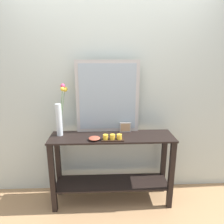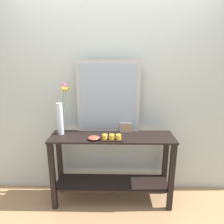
{
  "view_description": "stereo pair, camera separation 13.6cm",
  "coord_description": "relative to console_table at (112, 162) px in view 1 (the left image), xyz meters",
  "views": [
    {
      "loc": [
        -0.1,
        -2.13,
        1.71
      ],
      "look_at": [
        0.0,
        0.0,
        1.14
      ],
      "focal_mm": 32.18,
      "sensor_mm": 36.0,
      "label": 1
    },
    {
      "loc": [
        0.04,
        -2.13,
        1.71
      ],
      "look_at": [
        0.0,
        0.0,
        1.14
      ],
      "focal_mm": 32.18,
      "sensor_mm": 36.0,
      "label": 2
    }
  ],
  "objects": [
    {
      "name": "console_table",
      "position": [
        0.0,
        0.0,
        0.0
      ],
      "size": [
        1.41,
        0.38,
        0.85
      ],
      "color": "black",
      "rests_on": "ground"
    },
    {
      "name": "ground_plane",
      "position": [
        0.0,
        0.0,
        -0.53
      ],
      "size": [
        7.0,
        6.0,
        0.02
      ],
      "primitive_type": "cube",
      "color": "#A87F56"
    },
    {
      "name": "mirror_leaning",
      "position": [
        -0.04,
        0.16,
        0.75
      ],
      "size": [
        0.73,
        0.03,
        0.84
      ],
      "color": "#B7B2AD",
      "rests_on": "console_table"
    },
    {
      "name": "tall_vase_left",
      "position": [
        -0.59,
        0.07,
        0.58
      ],
      "size": [
        0.13,
        0.17,
        0.58
      ],
      "color": "silver",
      "rests_on": "console_table"
    },
    {
      "name": "wall_back",
      "position": [
        0.0,
        0.31,
        0.83
      ],
      "size": [
        6.4,
        0.08,
        2.7
      ],
      "primitive_type": "cube",
      "color": "beige",
      "rests_on": "ground"
    },
    {
      "name": "decorative_bowl",
      "position": [
        -0.2,
        -0.11,
        0.35
      ],
      "size": [
        0.13,
        0.13,
        0.04
      ],
      "color": "#B24C38",
      "rests_on": "console_table"
    },
    {
      "name": "candle_tray",
      "position": [
        -0.0,
        -0.12,
        0.36
      ],
      "size": [
        0.24,
        0.09,
        0.07
      ],
      "color": "black",
      "rests_on": "console_table"
    },
    {
      "name": "picture_frame_small",
      "position": [
        0.16,
        0.12,
        0.39
      ],
      "size": [
        0.14,
        0.01,
        0.12
      ],
      "color": "#B7B2AD",
      "rests_on": "console_table"
    }
  ]
}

